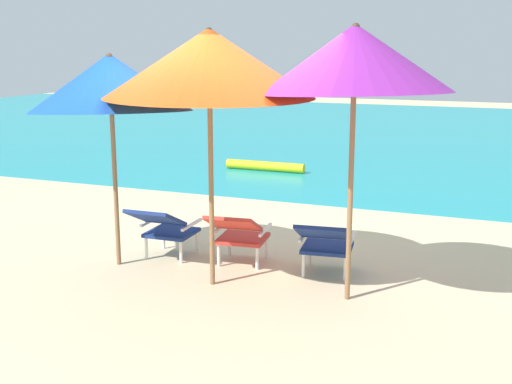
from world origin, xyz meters
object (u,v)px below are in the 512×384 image
object	(u,v)px
lounge_chair_left	(164,226)
lounge_chair_center	(239,232)
beach_umbrella_center	(209,63)
beach_umbrella_right	(355,59)
lounge_chair_right	(325,241)
beach_umbrella_left	(110,83)
swim_buoy	(265,166)

from	to	relation	value
lounge_chair_left	lounge_chair_center	bearing A→B (deg)	5.79
beach_umbrella_center	beach_umbrella_right	distance (m)	1.39
lounge_chair_left	lounge_chair_right	world-z (taller)	same
beach_umbrella_center	beach_umbrella_right	size ratio (longest dim) A/B	1.10
beach_umbrella_left	lounge_chair_center	bearing A→B (deg)	17.44
lounge_chair_center	beach_umbrella_left	size ratio (longest dim) A/B	0.38
lounge_chair_center	beach_umbrella_center	distance (m)	1.92
beach_umbrella_center	beach_umbrella_left	bearing A→B (deg)	171.85
lounge_chair_right	beach_umbrella_left	world-z (taller)	beach_umbrella_left
swim_buoy	beach_umbrella_center	distance (m)	6.61
swim_buoy	lounge_chair_right	bearing A→B (deg)	-63.25
lounge_chair_left	beach_umbrella_right	distance (m)	2.93
lounge_chair_right	beach_umbrella_left	xyz separation A→B (m)	(-2.27, -0.42, 1.61)
lounge_chair_left	beach_umbrella_left	size ratio (longest dim) A/B	0.36
swim_buoy	lounge_chair_center	size ratio (longest dim) A/B	1.72
lounge_chair_right	beach_umbrella_right	xyz separation A→B (m)	(0.37, -0.49, 1.88)
beach_umbrella_left	beach_umbrella_center	distance (m)	1.28
beach_umbrella_left	beach_umbrella_right	size ratio (longest dim) A/B	0.93
swim_buoy	beach_umbrella_right	xyz separation A→B (m)	(3.09, -5.90, 2.18)
lounge_chair_right	beach_umbrella_center	size ratio (longest dim) A/B	0.32
lounge_chair_left	lounge_chair_right	size ratio (longest dim) A/B	0.95
lounge_chair_center	beach_umbrella_center	bearing A→B (deg)	-94.26
lounge_chair_left	lounge_chair_center	world-z (taller)	same
lounge_chair_left	beach_umbrella_right	world-z (taller)	beach_umbrella_right
lounge_chair_left	beach_umbrella_left	world-z (taller)	beach_umbrella_left
beach_umbrella_left	beach_umbrella_center	world-z (taller)	beach_umbrella_center
beach_umbrella_right	swim_buoy	bearing A→B (deg)	117.67
lounge_chair_right	lounge_chair_left	bearing A→B (deg)	-176.73
lounge_chair_left	swim_buoy	bearing A→B (deg)	99.02
swim_buoy	beach_umbrella_left	bearing A→B (deg)	-85.46
swim_buoy	beach_umbrella_center	bearing A→B (deg)	-74.14
lounge_chair_center	beach_umbrella_left	distance (m)	2.10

